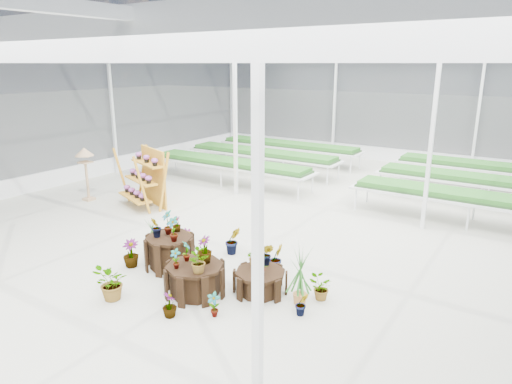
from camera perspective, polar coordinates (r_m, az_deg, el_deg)
The scene contains 10 objects.
ground_plane at distance 10.43m, azimuth -1.78°, elevation -7.91°, with size 24.00×24.00×0.00m, color gray.
greenhouse_shell at distance 9.75m, azimuth -1.89°, elevation 4.28°, with size 18.00×24.00×4.50m, color white, non-canonical shape.
steel_frame at distance 9.75m, azimuth -1.89°, elevation 4.28°, with size 18.00×24.00×4.50m, color silver, non-canonical shape.
nursery_benches at distance 16.44m, azimuth 12.66°, elevation 2.14°, with size 16.00×7.00×0.84m, color silver, non-canonical shape.
plinth_tall at distance 9.89m, azimuth -10.71°, elevation -7.39°, with size 1.02×1.02×0.70m, color black.
plinth_mid at distance 8.77m, azimuth -7.62°, elevation -10.77°, with size 1.12×1.12×0.59m, color black.
plinth_low at distance 8.76m, azimuth 0.52°, elevation -11.16°, with size 0.99×0.99×0.44m, color black.
shelf_rack at distance 14.03m, azimuth -14.04°, elevation 1.65°, with size 1.66×0.88×1.75m, color #C18622, non-canonical shape.
bird_table at distance 15.22m, azimuth -20.43°, elevation 2.10°, with size 0.40×0.40×1.70m, color #A2805B, non-canonical shape.
nursery_plants at distance 9.18m, azimuth -6.99°, elevation -8.19°, with size 4.64×3.55×1.26m.
Camera 1 is at (5.47, -7.83, 4.20)m, focal length 32.00 mm.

